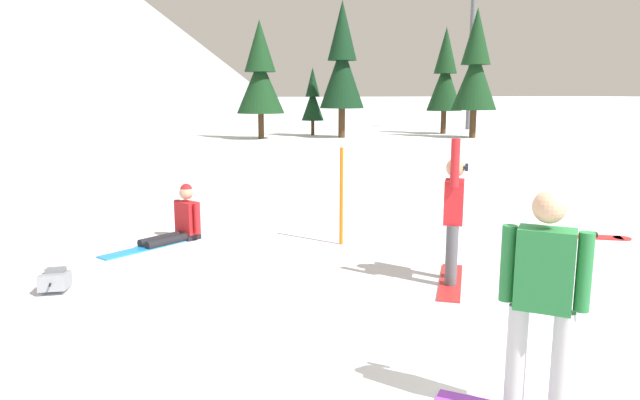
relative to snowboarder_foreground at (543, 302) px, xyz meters
name	(u,v)px	position (x,y,z in m)	size (l,w,h in m)	color
ground_plane	(596,395)	(0.76, 0.12, -0.95)	(800.00, 800.00, 0.00)	white
snowboarder_foreground	(543,302)	(0.00, 0.00, 0.00)	(1.25, 1.28, 1.79)	#993FD8
snowboarder_midground	(453,216)	(1.29, 3.05, -0.06)	(1.14, 1.43, 1.92)	red
snowboarder_background	(179,222)	(-1.72, 6.64, -0.62)	(1.71, 1.22, 0.96)	black
loose_snowboard_far_spare	(577,236)	(4.79, 4.38, -0.93)	(1.61, 1.21, 0.09)	red
backpack_grey	(55,280)	(-3.56, 4.62, -0.81)	(0.39, 0.55, 0.29)	gray
trail_marker_pole	(341,197)	(0.74, 5.42, -0.15)	(0.06, 0.06, 1.61)	orange
pine_tree_slender	(260,75)	(5.71, 27.91, 2.51)	(2.60, 2.60, 6.34)	#472D19
pine_tree_short	(342,64)	(10.21, 27.20, 3.12)	(2.48, 2.48, 7.49)	#472D19
pine_tree_twin	(445,76)	(17.33, 27.81, 2.55)	(2.15, 2.15, 6.43)	#472D19
pine_tree_tall	(475,68)	(17.04, 24.40, 2.91)	(2.48, 2.48, 7.08)	#472D19
pine_tree_broad	(313,98)	(9.38, 29.63, 1.22)	(1.33, 1.33, 3.99)	#472D19
ski_lift_tower	(472,47)	(21.53, 31.14, 4.61)	(3.17, 0.36, 9.74)	#595B60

